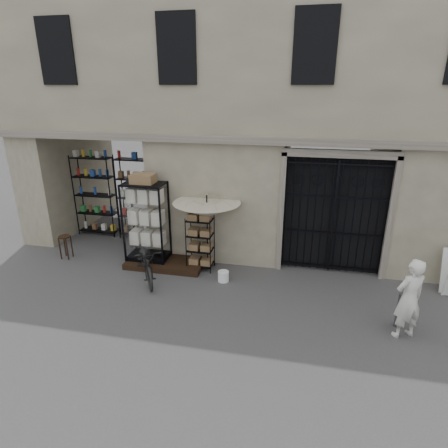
% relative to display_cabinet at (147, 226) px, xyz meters
% --- Properties ---
extents(ground, '(80.00, 80.00, 0.00)m').
position_rel_display_cabinet_xyz_m(ground, '(2.87, -1.62, -1.06)').
color(ground, black).
rests_on(ground, ground).
extents(main_building, '(14.00, 4.00, 9.00)m').
position_rel_display_cabinet_xyz_m(main_building, '(2.87, 2.38, 3.44)').
color(main_building, '#9E947A').
rests_on(main_building, ground).
extents(shop_recess, '(3.00, 1.70, 3.00)m').
position_rel_display_cabinet_xyz_m(shop_recess, '(-1.63, 1.18, 0.44)').
color(shop_recess, black).
rests_on(shop_recess, ground).
extents(shop_shelving, '(2.70, 0.50, 2.50)m').
position_rel_display_cabinet_xyz_m(shop_shelving, '(-1.68, 1.68, 0.19)').
color(shop_shelving, black).
rests_on(shop_shelving, ground).
extents(iron_gate, '(2.50, 0.21, 3.00)m').
position_rel_display_cabinet_xyz_m(iron_gate, '(4.62, 0.66, 0.44)').
color(iron_gate, black).
rests_on(iron_gate, ground).
extents(step_platform, '(2.00, 0.90, 0.15)m').
position_rel_display_cabinet_xyz_m(step_platform, '(0.47, -0.07, -0.99)').
color(step_platform, black).
rests_on(step_platform, ground).
extents(display_cabinet, '(1.17, 0.94, 2.20)m').
position_rel_display_cabinet_xyz_m(display_cabinet, '(0.00, 0.00, 0.00)').
color(display_cabinet, black).
rests_on(display_cabinet, step_platform).
extents(wire_rack, '(0.69, 0.54, 1.41)m').
position_rel_display_cabinet_xyz_m(wire_rack, '(1.42, -0.01, -0.37)').
color(wire_rack, black).
rests_on(wire_rack, ground).
extents(market_umbrella, '(1.53, 1.55, 2.36)m').
position_rel_display_cabinet_xyz_m(market_umbrella, '(1.59, 0.03, 0.63)').
color(market_umbrella, black).
rests_on(market_umbrella, ground).
extents(white_bucket, '(0.32, 0.32, 0.25)m').
position_rel_display_cabinet_xyz_m(white_bucket, '(2.12, -0.54, -0.94)').
color(white_bucket, white).
rests_on(white_bucket, ground).
extents(bicycle, '(0.98, 1.08, 1.71)m').
position_rel_display_cabinet_xyz_m(bicycle, '(0.30, -0.83, -1.06)').
color(bicycle, black).
rests_on(bicycle, ground).
extents(wooden_stool, '(0.40, 0.40, 0.64)m').
position_rel_display_cabinet_xyz_m(wooden_stool, '(-2.34, -0.15, -0.73)').
color(wooden_stool, black).
rests_on(wooden_stool, ground).
extents(steel_bollard, '(0.17, 0.17, 0.73)m').
position_rel_display_cabinet_xyz_m(steel_bollard, '(5.84, -1.60, -0.70)').
color(steel_bollard, '#57585E').
rests_on(steel_bollard, ground).
extents(shopkeeper, '(1.23, 1.68, 0.38)m').
position_rel_display_cabinet_xyz_m(shopkeeper, '(5.87, -1.89, -1.06)').
color(shopkeeper, silver).
rests_on(shopkeeper, ground).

